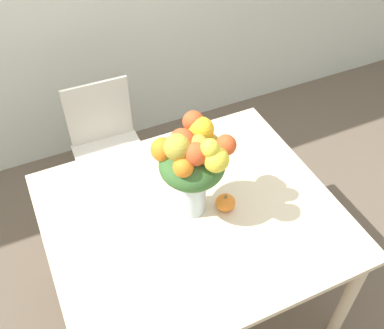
{
  "coord_description": "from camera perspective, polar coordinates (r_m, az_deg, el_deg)",
  "views": [
    {
      "loc": [
        -0.54,
        -1.17,
        2.36
      ],
      "look_at": [
        0.01,
        0.03,
        1.04
      ],
      "focal_mm": 42.0,
      "sensor_mm": 36.0,
      "label": 1
    }
  ],
  "objects": [
    {
      "name": "ground_plane",
      "position": [
        2.69,
        0.07,
        -16.45
      ],
      "size": [
        12.0,
        12.0,
        0.0
      ],
      "primitive_type": "plane",
      "color": "brown"
    },
    {
      "name": "dining_table",
      "position": [
        2.12,
        0.08,
        -7.76
      ],
      "size": [
        1.3,
        1.13,
        0.76
      ],
      "color": "beige",
      "rests_on": "ground_plane"
    },
    {
      "name": "pumpkin",
      "position": [
        2.06,
        4.26,
        -4.83
      ],
      "size": [
        0.09,
        0.09,
        0.08
      ],
      "color": "orange",
      "rests_on": "dining_table"
    },
    {
      "name": "dining_chair_near_window",
      "position": [
        2.84,
        -10.54,
        1.89
      ],
      "size": [
        0.43,
        0.43,
        0.86
      ],
      "rotation": [
        0.0,
        0.0,
        -0.03
      ],
      "color": "silver",
      "rests_on": "ground_plane"
    },
    {
      "name": "flower_vase",
      "position": [
        1.86,
        0.09,
        0.19
      ],
      "size": [
        0.34,
        0.31,
        0.47
      ],
      "color": "silver",
      "rests_on": "dining_table"
    }
  ]
}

